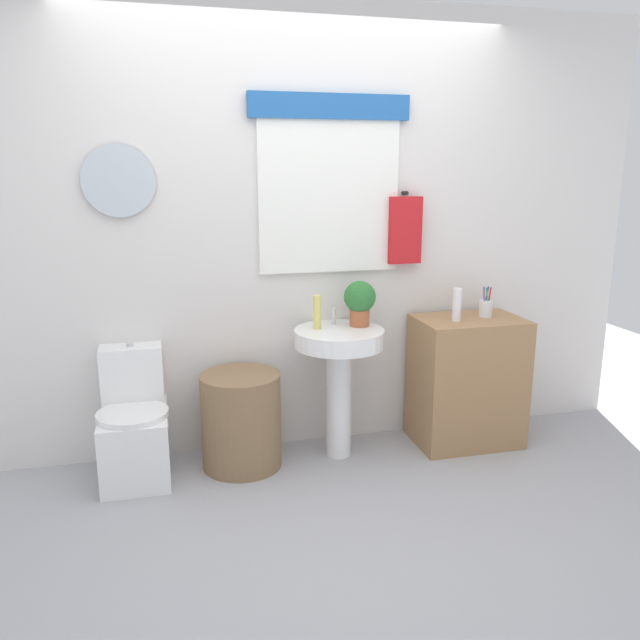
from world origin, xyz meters
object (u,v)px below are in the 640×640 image
lotion_bottle (457,305)px  wooden_cabinet (467,381)px  pedestal_sink (339,361)px  toothbrush_cup (486,308)px  potted_plant (360,300)px  soap_bottle (317,312)px  laundry_hamper (241,420)px  toilet (135,428)px

lotion_bottle → wooden_cabinet: bearing=19.8°
pedestal_sink → lotion_bottle: 0.78m
lotion_bottle → toothbrush_cup: 0.23m
potted_plant → lotion_bottle: bearing=-9.9°
pedestal_sink → lotion_bottle: lotion_bottle is taller
potted_plant → toothbrush_cup: 0.80m
soap_bottle → toothbrush_cup: bearing=-1.6°
lotion_bottle → laundry_hamper: bearing=178.2°
lotion_bottle → toothbrush_cup: lotion_bottle is taller
wooden_cabinet → potted_plant: size_ratio=2.99×
pedestal_sink → soap_bottle: soap_bottle is taller
wooden_cabinet → lotion_bottle: bearing=-160.2°
laundry_hamper → potted_plant: bearing=4.8°
toilet → toothbrush_cup: bearing=-0.4°
pedestal_sink → laundry_hamper: bearing=-180.0°
wooden_cabinet → potted_plant: (-0.68, 0.06, 0.53)m
toothbrush_cup → wooden_cabinet: bearing=-169.9°
toilet → soap_bottle: soap_bottle is taller
laundry_hamper → lotion_bottle: size_ratio=2.80×
wooden_cabinet → soap_bottle: 1.06m
toilet → wooden_cabinet: bearing=-1.0°
potted_plant → lotion_bottle: potted_plant is taller
toilet → lotion_bottle: (1.88, -0.07, 0.62)m
toilet → lotion_bottle: size_ratio=3.71×
toilet → wooden_cabinet: 1.99m
wooden_cabinet → laundry_hamper: bearing=180.0°
wooden_cabinet → lotion_bottle: 0.51m
toilet → soap_bottle: size_ratio=3.73×
lotion_bottle → toothbrush_cup: size_ratio=1.06×
toilet → toothbrush_cup: 2.18m
pedestal_sink → lotion_bottle: size_ratio=3.94×
toilet → laundry_hamper: size_ratio=1.33×
laundry_hamper → soap_bottle: 0.76m
wooden_cabinet → potted_plant: 0.87m
pedestal_sink → soap_bottle: (-0.12, 0.05, 0.29)m
lotion_bottle → pedestal_sink: bearing=176.8°
soap_bottle → toothbrush_cup: toothbrush_cup is taller
laundry_hamper → wooden_cabinet: bearing=0.0°
laundry_hamper → wooden_cabinet: size_ratio=0.69×
laundry_hamper → pedestal_sink: size_ratio=0.71×
pedestal_sink → soap_bottle: 0.32m
laundry_hamper → potted_plant: 0.97m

